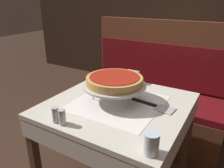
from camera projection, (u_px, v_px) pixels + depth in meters
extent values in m
cube|color=beige|center=(118.00, 105.00, 1.39)|extent=(0.84, 0.84, 0.03)
cube|color=white|center=(118.00, 103.00, 1.38)|extent=(0.52, 0.52, 0.00)
cube|color=beige|center=(118.00, 115.00, 1.42)|extent=(0.83, 0.83, 0.12)
cube|color=#4C331E|center=(36.00, 165.00, 1.40)|extent=(0.05, 0.05, 0.70)
cube|color=#4C331E|center=(102.00, 114.00, 2.01)|extent=(0.05, 0.05, 0.70)
cube|color=#4C331E|center=(187.00, 140.00, 1.65)|extent=(0.05, 0.05, 0.70)
cube|color=red|center=(174.00, 51.00, 2.81)|extent=(0.70, 0.70, 0.03)
cube|color=white|center=(174.00, 50.00, 2.81)|extent=(0.43, 0.43, 0.00)
cube|color=red|center=(173.00, 58.00, 2.85)|extent=(0.69, 0.69, 0.15)
cube|color=#4C331E|center=(141.00, 80.00, 2.85)|extent=(0.05, 0.05, 0.69)
cube|color=#4C331E|center=(190.00, 90.00, 2.55)|extent=(0.05, 0.05, 0.69)
cube|color=#4C331E|center=(157.00, 68.00, 3.35)|extent=(0.05, 0.05, 0.69)
cube|color=#4C331E|center=(200.00, 74.00, 3.05)|extent=(0.05, 0.05, 0.69)
cube|color=brown|center=(148.00, 116.00, 2.24)|extent=(1.40, 0.54, 0.42)
cube|color=#600F14|center=(150.00, 95.00, 2.15)|extent=(1.37, 0.53, 0.06)
cube|color=brown|center=(161.00, 54.00, 2.21)|extent=(1.40, 0.06, 0.67)
cube|color=#600F14|center=(159.00, 64.00, 2.21)|extent=(1.34, 0.02, 0.43)
cube|color=black|center=(197.00, 9.00, 2.94)|extent=(6.00, 0.04, 2.40)
cylinder|color=#ADADB2|center=(124.00, 86.00, 1.51)|extent=(0.01, 0.01, 0.09)
cylinder|color=#ADADB2|center=(93.00, 93.00, 1.40)|extent=(0.01, 0.01, 0.09)
cylinder|color=#ADADB2|center=(126.00, 101.00, 1.29)|extent=(0.01, 0.01, 0.09)
cylinder|color=#ADADB2|center=(114.00, 87.00, 1.39)|extent=(0.27, 0.27, 0.01)
cylinder|color=silver|center=(114.00, 86.00, 1.38)|extent=(0.39, 0.39, 0.01)
cylinder|color=silver|center=(114.00, 85.00, 1.38)|extent=(0.40, 0.40, 0.01)
cylinder|color=tan|center=(114.00, 81.00, 1.37)|extent=(0.36, 0.36, 0.05)
cylinder|color=#A82314|center=(114.00, 77.00, 1.36)|extent=(0.31, 0.31, 0.01)
cube|color=#BCBCC1|center=(165.00, 109.00, 1.30)|extent=(0.12, 0.10, 0.00)
cube|color=black|center=(144.00, 102.00, 1.37)|extent=(0.17, 0.04, 0.01)
cylinder|color=silver|center=(151.00, 143.00, 0.92)|extent=(0.07, 0.07, 0.10)
cylinder|color=silver|center=(56.00, 116.00, 1.16)|extent=(0.04, 0.04, 0.07)
cylinder|color=#B7B7BC|center=(55.00, 109.00, 1.14)|extent=(0.04, 0.04, 0.02)
cylinder|color=silver|center=(62.00, 119.00, 1.14)|extent=(0.04, 0.04, 0.07)
cylinder|color=#B7B7BC|center=(62.00, 111.00, 1.12)|extent=(0.04, 0.04, 0.02)
cube|color=#B2B2B7|center=(132.00, 76.00, 1.70)|extent=(0.10, 0.05, 0.09)
cube|color=black|center=(174.00, 49.00, 2.79)|extent=(0.13, 0.13, 0.03)
cylinder|color=black|center=(174.00, 43.00, 2.76)|extent=(0.01, 0.01, 0.11)
cylinder|color=gold|center=(175.00, 44.00, 2.80)|extent=(0.04, 0.04, 0.09)
cylinder|color=red|center=(173.00, 45.00, 2.73)|extent=(0.04, 0.04, 0.09)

